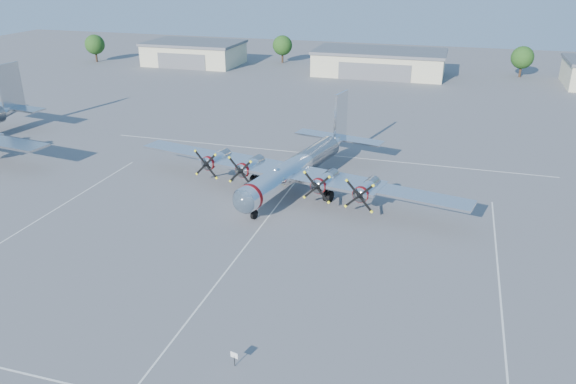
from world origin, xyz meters
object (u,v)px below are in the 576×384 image
(hangar_west, at_px, (194,53))
(tree_far_west, at_px, (95,45))
(tree_east, at_px, (522,58))
(main_bomber_b29, at_px, (298,188))
(hangar_center, at_px, (379,62))
(tree_west, at_px, (282,45))
(info_placard, at_px, (234,357))

(hangar_west, relative_size, tree_far_west, 3.40)
(tree_east, height_order, main_bomber_b29, tree_east)
(hangar_center, relative_size, tree_east, 4.31)
(tree_west, relative_size, info_placard, 6.22)
(hangar_center, relative_size, info_placard, 26.79)
(tree_far_west, relative_size, tree_west, 1.00)
(hangar_center, xyz_separation_m, tree_east, (30.00, 6.04, 1.51))
(hangar_west, distance_m, tree_far_west, 25.36)
(tree_east, distance_m, info_placard, 108.43)
(tree_east, relative_size, info_placard, 6.22)
(hangar_west, xyz_separation_m, info_placard, (50.09, -99.43, -1.96))
(main_bomber_b29, bearing_deg, info_placard, -69.59)
(hangar_west, distance_m, tree_east, 75.26)
(tree_far_west, relative_size, main_bomber_b29, 0.17)
(tree_far_west, bearing_deg, tree_west, 14.93)
(hangar_west, xyz_separation_m, tree_far_west, (-25.00, -3.96, 1.51))
(hangar_west, distance_m, hangar_center, 45.00)
(tree_far_west, height_order, main_bomber_b29, tree_far_west)
(main_bomber_b29, height_order, info_placard, main_bomber_b29)
(tree_west, bearing_deg, tree_far_west, -165.07)
(main_bomber_b29, distance_m, info_placard, 30.58)
(tree_east, bearing_deg, tree_west, 177.92)
(tree_far_west, xyz_separation_m, tree_east, (100.00, 10.00, 0.00))
(hangar_west, xyz_separation_m, hangar_center, (45.00, -0.00, -0.00))
(hangar_west, relative_size, info_placard, 21.17)
(hangar_west, relative_size, tree_east, 3.40)
(hangar_west, height_order, info_placard, hangar_west)
(main_bomber_b29, bearing_deg, tree_far_west, 149.63)
(tree_far_west, height_order, info_placard, tree_far_west)
(main_bomber_b29, relative_size, info_placard, 37.20)
(hangar_center, xyz_separation_m, tree_far_west, (-70.00, -3.96, 1.51))
(hangar_west, distance_m, main_bomber_b29, 82.99)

